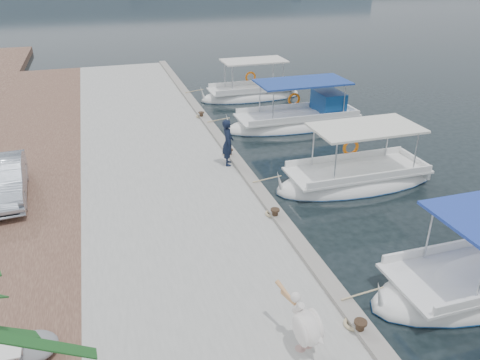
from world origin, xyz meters
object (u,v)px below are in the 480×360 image
(fishing_caique_c, at_px, (356,181))
(parked_car, at_px, (2,180))
(fishing_caique_d, at_px, (299,122))
(fishing_caique_e, at_px, (251,96))
(pelican, at_px, (306,325))
(fisherman, at_px, (228,142))

(fishing_caique_c, bearing_deg, parked_car, 172.52)
(fishing_caique_d, bearing_deg, fishing_caique_e, 97.88)
(pelican, xyz_separation_m, fisherman, (1.03, 9.35, 0.30))
(fishing_caique_e, xyz_separation_m, parked_car, (-12.00, -10.45, 1.01))
(fishing_caique_d, xyz_separation_m, pelican, (-6.02, -13.98, 0.91))
(fishing_caique_e, distance_m, pelican, 20.07)
(fishing_caique_c, height_order, fishing_caique_e, same)
(fisherman, bearing_deg, fishing_caique_c, -102.20)
(fishing_caique_e, relative_size, pelican, 4.10)
(fishing_caique_d, bearing_deg, fisherman, -137.11)
(fishing_caique_d, height_order, fisherman, fisherman)
(pelican, bearing_deg, fishing_caique_c, 53.43)
(fishing_caique_d, bearing_deg, pelican, -113.29)
(pelican, relative_size, fisherman, 0.84)
(parked_car, bearing_deg, fishing_caique_e, 36.65)
(fishing_caique_e, height_order, parked_car, fishing_caique_e)
(fishing_caique_d, distance_m, fisherman, 6.91)
(fishing_caique_c, xyz_separation_m, pelican, (-5.42, -7.30, 0.97))
(parked_car, bearing_deg, fisherman, -1.02)
(pelican, relative_size, parked_car, 0.39)
(fishing_caique_c, relative_size, parked_car, 1.65)
(fisherman, bearing_deg, parked_car, 106.21)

